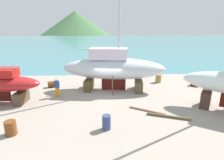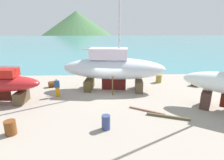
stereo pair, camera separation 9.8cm
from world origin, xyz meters
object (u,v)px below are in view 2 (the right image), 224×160
object	(u,v)px
sailboat_large_starboard	(0,83)
worker	(57,87)
sailboat_small_center	(113,68)
barrel_rust_near	(196,83)
barrel_tipped_right	(159,79)
barrel_ochre	(106,122)
barrel_rust_far	(52,84)
barrel_by_slipway	(10,128)

from	to	relation	value
sailboat_large_starboard	worker	size ratio (longest dim) A/B	6.31
sailboat_large_starboard	sailboat_small_center	xyz separation A→B (m)	(9.54, 2.89, 0.61)
barrel_rust_near	barrel_tipped_right	bearing A→B (deg)	157.33
worker	barrel_rust_near	size ratio (longest dim) A/B	1.96
barrel_ochre	sailboat_large_starboard	bearing A→B (deg)	151.93
sailboat_large_starboard	worker	world-z (taller)	sailboat_large_starboard
sailboat_large_starboard	barrel_rust_far	world-z (taller)	sailboat_large_starboard
worker	barrel_ochre	world-z (taller)	worker
barrel_rust_far	barrel_ochre	xyz separation A→B (m)	(5.58, -8.71, 0.15)
barrel_tipped_right	barrel_by_slipway	bearing A→B (deg)	-139.13
sailboat_large_starboard	barrel_tipped_right	world-z (taller)	sailboat_large_starboard
barrel_by_slipway	barrel_rust_near	size ratio (longest dim) A/B	1.00
sailboat_small_center	barrel_rust_far	distance (m)	6.80
sailboat_small_center	worker	size ratio (longest dim) A/B	9.50
sailboat_small_center	barrel_rust_near	xyz separation A→B (m)	(8.88, 0.85, -1.98)
barrel_by_slipway	barrel_rust_near	world-z (taller)	barrel_by_slipway
sailboat_large_starboard	sailboat_small_center	world-z (taller)	sailboat_small_center
worker	barrel_rust_near	bearing A→B (deg)	-89.22
worker	barrel_tipped_right	distance (m)	11.25
sailboat_large_starboard	worker	xyz separation A→B (m)	(4.35, 1.20, -0.79)
sailboat_small_center	barrel_ochre	size ratio (longest dim) A/B	17.45
sailboat_large_starboard	sailboat_small_center	distance (m)	9.98
sailboat_large_starboard	barrel_ochre	size ratio (longest dim) A/B	11.59
worker	barrel_ochre	distance (m)	7.31
sailboat_small_center	barrel_by_slipway	xyz separation A→B (m)	(-6.55, -7.91, -1.86)
barrel_by_slipway	barrel_tipped_right	bearing A→B (deg)	40.87
barrel_tipped_right	barrel_rust_near	xyz separation A→B (m)	(3.58, -1.50, -0.12)
barrel_tipped_right	barrel_ochre	world-z (taller)	barrel_ochre
barrel_ochre	barrel_rust_far	bearing A→B (deg)	122.67
barrel_by_slipway	barrel_rust_near	xyz separation A→B (m)	(15.43, 8.76, -0.11)
barrel_rust_far	barrel_rust_near	world-z (taller)	barrel_rust_near
sailboat_small_center	barrel_tipped_right	distance (m)	6.09
barrel_ochre	barrel_tipped_right	bearing A→B (deg)	58.25
sailboat_small_center	barrel_rust_far	size ratio (longest dim) A/B	20.79
sailboat_large_starboard	barrel_rust_near	bearing A→B (deg)	-166.12
sailboat_large_starboard	barrel_ochre	world-z (taller)	sailboat_large_starboard
barrel_ochre	barrel_by_slipway	bearing A→B (deg)	-176.35
worker	barrel_by_slipway	distance (m)	6.37
worker	barrel_by_slipway	xyz separation A→B (m)	(-1.37, -6.21, -0.46)
worker	barrel_by_slipway	world-z (taller)	worker
sailboat_large_starboard	barrel_rust_near	size ratio (longest dim) A/B	12.37
barrel_tipped_right	barrel_ochre	bearing A→B (deg)	-121.75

